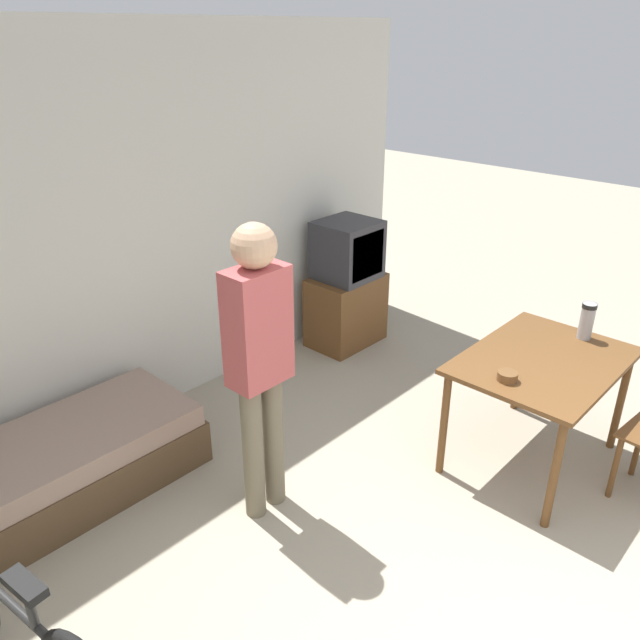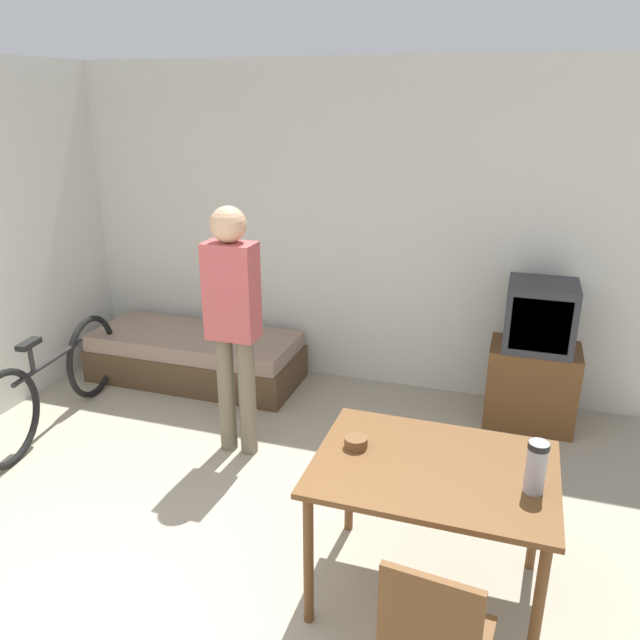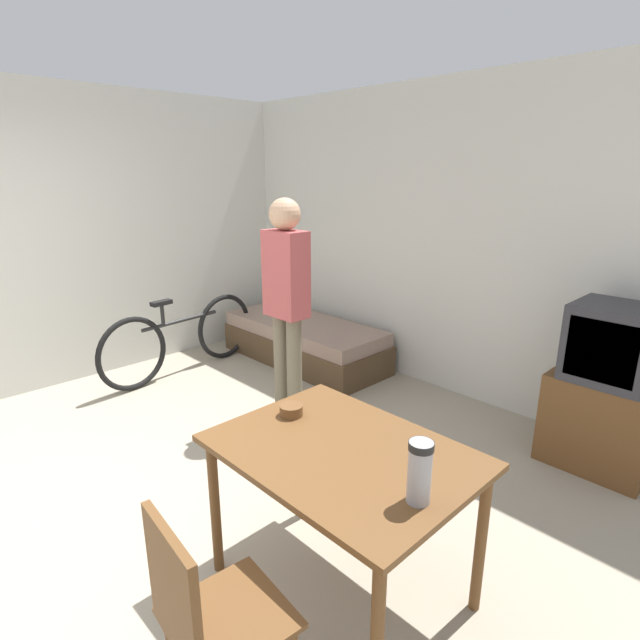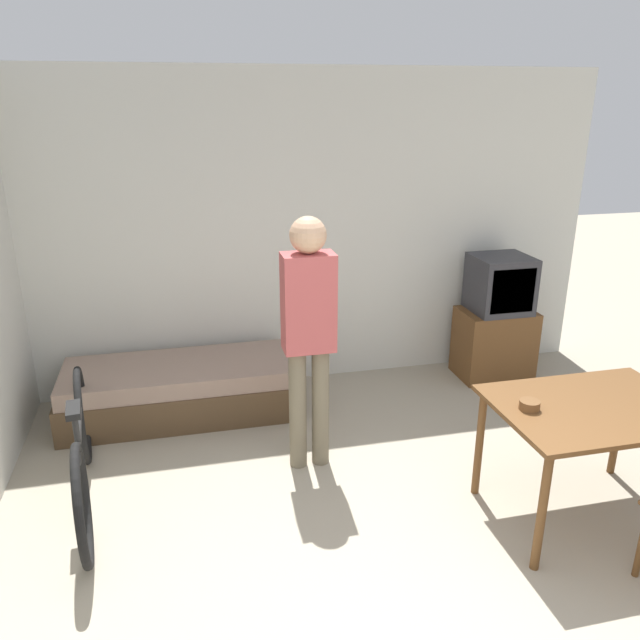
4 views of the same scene
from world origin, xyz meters
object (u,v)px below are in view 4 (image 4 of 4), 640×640
object	(u,v)px
dining_table	(592,419)
bicycle	(82,453)
mate_bowl	(530,405)
tv	(496,321)
person_standing	(309,326)
daybed	(180,389)

from	to	relation	value
dining_table	bicycle	bearing A→B (deg)	164.34
bicycle	mate_bowl	xyz separation A→B (m)	(2.58, -0.79, 0.43)
tv	mate_bowl	world-z (taller)	tv
person_standing	dining_table	bearing A→B (deg)	-32.44
daybed	mate_bowl	bearing A→B (deg)	-43.56
bicycle	person_standing	size ratio (longest dim) A/B	1.01
tv	bicycle	xyz separation A→B (m)	(-3.46, -1.18, -0.18)
bicycle	daybed	bearing A→B (deg)	60.64
bicycle	mate_bowl	distance (m)	2.73
dining_table	mate_bowl	world-z (taller)	mate_bowl
dining_table	daybed	bearing A→B (deg)	141.01
daybed	dining_table	bearing A→B (deg)	-38.99
tv	bicycle	distance (m)	3.66
dining_table	mate_bowl	distance (m)	0.42
daybed	bicycle	size ratio (longest dim) A/B	1.04
tv	dining_table	size ratio (longest dim) A/B	0.99
daybed	mate_bowl	xyz separation A→B (m)	(1.97, -1.88, 0.58)
person_standing	daybed	bearing A→B (deg)	132.04
person_standing	tv	bearing A→B (deg)	28.34
daybed	bicycle	distance (m)	1.25
daybed	person_standing	xyz separation A→B (m)	(0.87, -0.97, 0.83)
person_standing	bicycle	bearing A→B (deg)	-175.45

